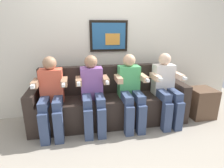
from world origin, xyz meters
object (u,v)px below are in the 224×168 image
(couch, at_px, (110,104))
(person_leftmost, at_px, (51,94))
(side_table_right, at_px, (201,103))
(person_rightmost, at_px, (166,86))
(person_right_center, at_px, (131,89))
(person_left_center, at_px, (92,91))

(couch, bearing_deg, person_leftmost, -168.92)
(person_leftmost, distance_m, side_table_right, 2.46)
(person_leftmost, xyz_separation_m, person_rightmost, (1.73, 0.00, 0.00))
(couch, distance_m, person_leftmost, 0.93)
(couch, height_order, person_leftmost, person_leftmost)
(person_right_center, xyz_separation_m, side_table_right, (1.29, 0.06, -0.36))
(side_table_right, bearing_deg, person_left_center, -178.11)
(person_left_center, distance_m, person_right_center, 0.58)
(couch, relative_size, person_rightmost, 2.20)
(person_right_center, bearing_deg, person_left_center, -179.95)
(person_leftmost, bearing_deg, side_table_right, 1.45)
(person_left_center, bearing_deg, person_rightmost, 0.00)
(side_table_right, bearing_deg, person_rightmost, -175.06)
(side_table_right, bearing_deg, person_leftmost, -178.55)
(person_leftmost, distance_m, person_left_center, 0.58)
(person_rightmost, bearing_deg, person_left_center, 180.00)
(person_leftmost, height_order, person_rightmost, same)
(person_left_center, height_order, side_table_right, person_left_center)
(couch, height_order, person_rightmost, person_rightmost)
(person_left_center, xyz_separation_m, side_table_right, (1.86, 0.06, -0.36))
(person_leftmost, xyz_separation_m, person_left_center, (0.58, 0.00, 0.00))
(couch, xyz_separation_m, side_table_right, (1.57, -0.11, -0.06))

